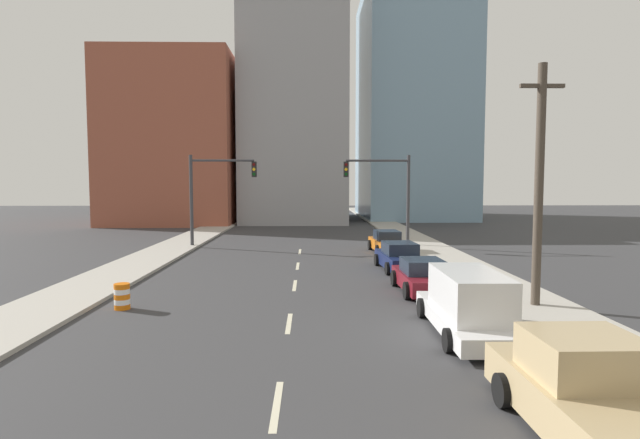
% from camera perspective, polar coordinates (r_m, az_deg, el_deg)
% --- Properties ---
extents(sidewalk_left, '(3.25, 88.19, 0.15)m').
position_cam_1_polar(sidewalk_left, '(46.26, -13.18, -1.53)').
color(sidewalk_left, '#ADA89E').
rests_on(sidewalk_left, ground).
extents(sidewalk_right, '(3.25, 88.19, 0.15)m').
position_cam_1_polar(sidewalk_right, '(45.98, 9.23, -1.51)').
color(sidewalk_right, '#ADA89E').
rests_on(sidewalk_right, ground).
extents(lane_stripe_at_9m, '(0.16, 2.40, 0.01)m').
position_cam_1_polar(lane_stripe_at_9m, '(11.14, -4.98, -20.34)').
color(lane_stripe_at_9m, beige).
rests_on(lane_stripe_at_9m, ground).
extents(lane_stripe_at_15m, '(0.16, 2.40, 0.01)m').
position_cam_1_polar(lane_stripe_at_15m, '(16.84, -3.56, -11.74)').
color(lane_stripe_at_15m, beige).
rests_on(lane_stripe_at_15m, ground).
extents(lane_stripe_at_21m, '(0.16, 2.40, 0.01)m').
position_cam_1_polar(lane_stripe_at_21m, '(22.74, -2.90, -7.52)').
color(lane_stripe_at_21m, beige).
rests_on(lane_stripe_at_21m, ground).
extents(lane_stripe_at_27m, '(0.16, 2.40, 0.01)m').
position_cam_1_polar(lane_stripe_at_27m, '(27.90, -2.57, -5.32)').
color(lane_stripe_at_27m, beige).
rests_on(lane_stripe_at_27m, ground).
extents(lane_stripe_at_32m, '(0.16, 2.40, 0.01)m').
position_cam_1_polar(lane_stripe_at_32m, '(33.67, -2.32, -3.67)').
color(lane_stripe_at_32m, beige).
rests_on(lane_stripe_at_32m, ground).
extents(building_brick_left, '(14.00, 16.00, 18.64)m').
position_cam_1_polar(building_brick_left, '(61.27, -15.89, 8.46)').
color(building_brick_left, '#9E513D').
rests_on(building_brick_left, ground).
extents(building_office_center, '(12.00, 20.00, 29.60)m').
position_cam_1_polar(building_office_center, '(63.94, -2.84, 13.38)').
color(building_office_center, '#99999E').
rests_on(building_office_center, ground).
extents(building_glass_right, '(13.00, 20.00, 29.80)m').
position_cam_1_polar(building_glass_right, '(69.20, 10.36, 12.70)').
color(building_glass_right, '#7A9EB7').
rests_on(building_glass_right, ground).
extents(traffic_signal_left, '(4.80, 0.35, 6.61)m').
position_cam_1_polar(traffic_signal_left, '(36.54, -12.48, 3.62)').
color(traffic_signal_left, '#38383D').
rests_on(traffic_signal_left, ground).
extents(traffic_signal_right, '(4.80, 0.35, 6.61)m').
position_cam_1_polar(traffic_signal_right, '(36.29, 8.00, 3.67)').
color(traffic_signal_right, '#38383D').
rests_on(traffic_signal_right, ground).
extents(utility_pole_right_mid, '(1.60, 0.32, 8.88)m').
position_cam_1_polar(utility_pole_right_mid, '(19.76, 23.74, 3.67)').
color(utility_pole_right_mid, '#473D33').
rests_on(utility_pole_right_mid, ground).
extents(traffic_barrel, '(0.56, 0.56, 0.95)m').
position_cam_1_polar(traffic_barrel, '(19.85, -21.69, -8.17)').
color(traffic_barrel, orange).
rests_on(traffic_barrel, ground).
extents(pickup_truck_tan, '(2.48, 6.08, 1.82)m').
position_cam_1_polar(pickup_truck_tan, '(10.44, 29.84, -18.17)').
color(pickup_truck_tan, tan).
rests_on(pickup_truck_tan, ground).
extents(box_truck_white, '(2.31, 5.74, 1.96)m').
position_cam_1_polar(box_truck_white, '(16.04, 16.58, -9.29)').
color(box_truck_white, silver).
rests_on(box_truck_white, ground).
extents(sedan_maroon, '(2.21, 4.26, 1.41)m').
position_cam_1_polar(sedan_maroon, '(21.67, 11.64, -6.45)').
color(sedan_maroon, maroon).
rests_on(sedan_maroon, ground).
extents(sedan_navy, '(2.32, 4.73, 1.47)m').
position_cam_1_polar(sedan_navy, '(26.91, 9.09, -4.29)').
color(sedan_navy, '#141E47').
rests_on(sedan_navy, ground).
extents(sedan_orange, '(2.19, 4.57, 1.46)m').
position_cam_1_polar(sedan_orange, '(33.43, 7.66, -2.62)').
color(sedan_orange, orange).
rests_on(sedan_orange, ground).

